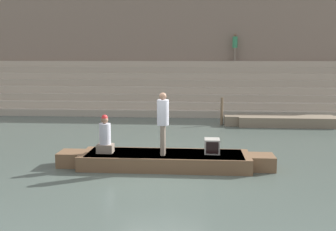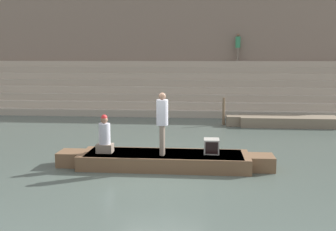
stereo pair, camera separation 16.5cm
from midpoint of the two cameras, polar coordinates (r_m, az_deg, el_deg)
The scene contains 10 objects.
ground_plane at distance 11.05m, azimuth -1.47°, elevation -7.81°, with size 120.00×120.00×0.00m, color #47544C.
ghat_steps at distance 23.21m, azimuth 1.65°, elevation 3.32°, with size 36.00×4.83×2.85m.
back_wall at distance 25.45m, azimuth 1.93°, elevation 10.93°, with size 34.20×1.28×8.43m.
rowboat_main at distance 11.18m, azimuth -0.90°, elevation -6.44°, with size 6.10×1.47×0.41m.
person_standing at distance 10.78m, azimuth -1.18°, elevation -0.51°, with size 0.32×0.32×1.73m.
person_rowing at distance 11.27m, azimuth -9.54°, elevation -3.14°, with size 0.45×0.36×1.09m.
tv_set at distance 11.15m, azimuth 5.98°, elevation -4.43°, with size 0.43×0.47×0.41m.
moored_boat_shore at distance 18.58m, azimuth 16.57°, elevation -0.74°, with size 5.59×1.26×0.44m.
mooring_post at distance 18.27m, azimuth 7.55°, elevation 0.63°, with size 0.13×0.13×1.26m, color brown.
person_on_steps at distance 24.61m, azimuth 9.50°, elevation 10.04°, with size 0.31×0.31×1.66m.
Camera 1 is at (1.00, -10.56, 3.10)m, focal length 42.00 mm.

